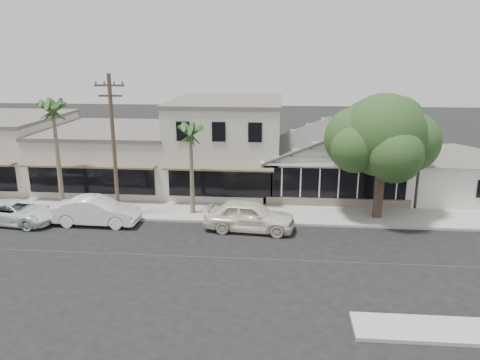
# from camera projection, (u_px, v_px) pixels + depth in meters

# --- Properties ---
(ground) EXTENTS (140.00, 140.00, 0.00)m
(ground) POSITION_uv_depth(u_px,v_px,m) (257.00, 259.00, 23.84)
(ground) COLOR black
(ground) RESTS_ON ground
(sidewalk_north) EXTENTS (90.00, 3.50, 0.15)m
(sidewalk_north) POSITION_uv_depth(u_px,v_px,m) (142.00, 210.00, 30.97)
(sidewalk_north) COLOR #9E9991
(sidewalk_north) RESTS_ON ground
(corner_shop) EXTENTS (10.40, 8.60, 5.10)m
(corner_shop) POSITION_uv_depth(u_px,v_px,m) (333.00, 157.00, 34.70)
(corner_shop) COLOR silver
(corner_shop) RESTS_ON ground
(side_cottage) EXTENTS (6.00, 6.00, 3.00)m
(side_cottage) POSITION_uv_depth(u_px,v_px,m) (450.00, 178.00, 33.37)
(side_cottage) COLOR silver
(side_cottage) RESTS_ON ground
(row_building_near) EXTENTS (8.00, 10.00, 6.50)m
(row_building_near) POSITION_uv_depth(u_px,v_px,m) (228.00, 145.00, 36.19)
(row_building_near) COLOR #B8B3A6
(row_building_near) RESTS_ON ground
(row_building_midnear) EXTENTS (10.00, 10.00, 4.20)m
(row_building_midnear) POSITION_uv_depth(u_px,v_px,m) (116.00, 157.00, 37.25)
(row_building_midnear) COLOR beige
(row_building_midnear) RESTS_ON ground
(utility_pole) EXTENTS (1.80, 0.24, 9.00)m
(utility_pole) POSITION_uv_depth(u_px,v_px,m) (114.00, 144.00, 28.32)
(utility_pole) COLOR brown
(utility_pole) RESTS_ON ground
(car_0) EXTENTS (5.49, 2.61, 1.81)m
(car_0) POSITION_uv_depth(u_px,v_px,m) (250.00, 216.00, 27.45)
(car_0) COLOR silver
(car_0) RESTS_ON ground
(car_1) EXTENTS (5.18, 1.87, 1.70)m
(car_1) POSITION_uv_depth(u_px,v_px,m) (97.00, 211.00, 28.43)
(car_1) COLOR white
(car_1) RESTS_ON ground
(car_2) EXTENTS (5.33, 2.91, 1.42)m
(car_2) POSITION_uv_depth(u_px,v_px,m) (16.00, 212.00, 28.63)
(car_2) COLOR silver
(car_2) RESTS_ON ground
(shade_tree) EXTENTS (7.10, 6.42, 7.87)m
(shade_tree) POSITION_uv_depth(u_px,v_px,m) (381.00, 137.00, 28.39)
(shade_tree) COLOR #4B382D
(shade_tree) RESTS_ON ground
(palm_east) EXTENTS (2.50, 2.50, 6.30)m
(palm_east) POSITION_uv_depth(u_px,v_px,m) (191.00, 133.00, 28.88)
(palm_east) COLOR #726651
(palm_east) RESTS_ON ground
(palm_mid) EXTENTS (2.62, 2.62, 7.76)m
(palm_mid) POSITION_uv_depth(u_px,v_px,m) (53.00, 110.00, 29.42)
(palm_mid) COLOR #726651
(palm_mid) RESTS_ON ground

